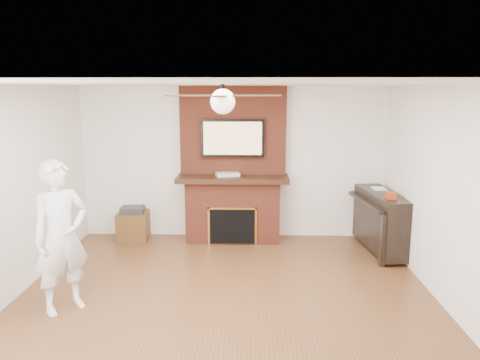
{
  "coord_description": "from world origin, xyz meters",
  "views": [
    {
      "loc": [
        0.3,
        -4.89,
        2.45
      ],
      "look_at": [
        0.16,
        0.9,
        1.32
      ],
      "focal_mm": 35.0,
      "sensor_mm": 36.0,
      "label": 1
    }
  ],
  "objects_px": {
    "person": "(61,237)",
    "side_table": "(133,224)",
    "piano": "(381,220)",
    "fireplace": "(233,180)"
  },
  "relations": [
    {
      "from": "fireplace",
      "to": "side_table",
      "type": "relative_size",
      "value": 4.53
    },
    {
      "from": "person",
      "to": "piano",
      "type": "bearing_deg",
      "value": -18.98
    },
    {
      "from": "fireplace",
      "to": "side_table",
      "type": "distance_m",
      "value": 1.81
    },
    {
      "from": "fireplace",
      "to": "piano",
      "type": "distance_m",
      "value": 2.4
    },
    {
      "from": "side_table",
      "to": "piano",
      "type": "relative_size",
      "value": 0.38
    },
    {
      "from": "person",
      "to": "side_table",
      "type": "xyz_separation_m",
      "value": [
        0.14,
        2.52,
        -0.6
      ]
    },
    {
      "from": "fireplace",
      "to": "piano",
      "type": "height_order",
      "value": "fireplace"
    },
    {
      "from": "person",
      "to": "side_table",
      "type": "bearing_deg",
      "value": 41.29
    },
    {
      "from": "person",
      "to": "side_table",
      "type": "distance_m",
      "value": 2.59
    },
    {
      "from": "person",
      "to": "piano",
      "type": "xyz_separation_m",
      "value": [
        4.06,
        2.04,
        -0.36
      ]
    }
  ]
}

